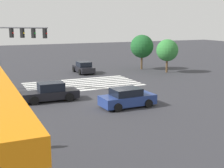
% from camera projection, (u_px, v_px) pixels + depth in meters
% --- Properties ---
extents(ground_plane, '(134.80, 134.80, 0.00)m').
position_uv_depth(ground_plane, '(112.00, 100.00, 25.82)').
color(ground_plane, '#333338').
extents(crosswalk_markings, '(11.58, 6.30, 0.01)m').
position_uv_depth(crosswalk_markings, '(83.00, 84.00, 32.38)').
color(crosswalk_markings, silver).
rests_on(crosswalk_markings, ground_plane).
extents(traffic_signal_mast, '(3.95, 3.95, 6.08)m').
position_uv_depth(traffic_signal_mast, '(16.00, 41.00, 28.12)').
color(traffic_signal_mast, '#47474C').
rests_on(traffic_signal_mast, ground_plane).
extents(car_0, '(4.58, 1.98, 1.52)m').
position_uv_depth(car_0, '(50.00, 92.00, 25.38)').
color(car_0, black).
rests_on(car_0, ground_plane).
extents(car_2, '(4.25, 2.19, 1.44)m').
position_uv_depth(car_2, '(127.00, 98.00, 23.59)').
color(car_2, navy).
rests_on(car_2, ground_plane).
extents(car_3, '(2.02, 4.25, 1.45)m').
position_uv_depth(car_3, '(84.00, 68.00, 39.25)').
color(car_3, black).
rests_on(car_3, ground_plane).
extents(pedestrian, '(0.40, 0.41, 1.68)m').
position_uv_depth(pedestrian, '(22.00, 132.00, 15.58)').
color(pedestrian, '#232842').
rests_on(pedestrian, ground_plane).
extents(tree_corner_b, '(3.10, 3.10, 4.66)m').
position_uv_depth(tree_corner_b, '(142.00, 46.00, 41.84)').
color(tree_corner_b, brown).
rests_on(tree_corner_b, ground_plane).
extents(tree_corner_c, '(2.77, 2.77, 4.22)m').
position_uv_depth(tree_corner_c, '(167.00, 50.00, 39.28)').
color(tree_corner_c, brown).
rests_on(tree_corner_c, ground_plane).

